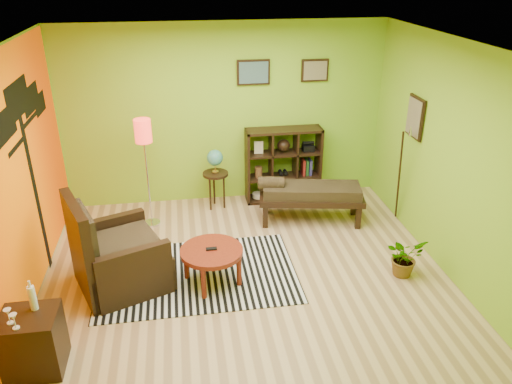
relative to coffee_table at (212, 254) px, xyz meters
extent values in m
plane|color=tan|center=(0.42, 0.13, -0.40)|extent=(5.00, 5.00, 0.00)
cube|color=#85BE24|center=(0.42, 2.38, 1.00)|extent=(5.00, 0.04, 2.80)
cube|color=#85BE24|center=(0.42, -2.12, 1.00)|extent=(5.00, 0.04, 2.80)
cube|color=#85BE24|center=(-2.08, 0.13, 1.00)|extent=(0.04, 4.50, 2.80)
cube|color=#85BE24|center=(2.92, 0.13, 1.00)|extent=(0.04, 4.50, 2.80)
cube|color=white|center=(0.42, 0.13, 2.40)|extent=(5.00, 4.50, 0.04)
cube|color=#FF6B00|center=(-2.06, 0.13, 1.00)|extent=(0.01, 4.45, 2.75)
cube|color=black|center=(-2.04, 0.68, 0.65)|extent=(0.01, 0.14, 2.10)
cube|color=black|center=(-2.04, 0.18, 1.65)|extent=(0.01, 0.65, 0.32)
cube|color=black|center=(-2.04, 0.73, 1.78)|extent=(0.01, 0.85, 0.40)
cube|color=black|center=(-2.04, 1.23, 1.65)|extent=(0.01, 0.70, 0.32)
cube|color=black|center=(-2.04, 1.58, 1.50)|extent=(0.01, 0.50, 0.26)
cube|color=black|center=(0.87, 2.35, 1.65)|extent=(0.50, 0.03, 0.38)
cube|color=slate|center=(0.87, 2.32, 1.65)|extent=(0.44, 0.01, 0.32)
cube|color=black|center=(1.82, 2.35, 1.65)|extent=(0.42, 0.03, 0.34)
cube|color=#897F5C|center=(1.82, 2.32, 1.65)|extent=(0.36, 0.01, 0.28)
cube|color=black|center=(2.89, 1.03, 1.25)|extent=(0.03, 0.44, 0.56)
cube|color=#897F5C|center=(2.86, 1.03, 1.25)|extent=(0.01, 0.38, 0.50)
cylinder|color=black|center=(2.77, 1.03, 0.38)|extent=(0.23, 0.34, 1.46)
cone|color=silver|center=(2.77, 0.88, 1.12)|extent=(0.08, 0.09, 0.16)
cube|color=silver|center=(-0.17, 0.18, -0.39)|extent=(2.46, 1.60, 0.01)
cylinder|color=maroon|center=(0.00, 0.00, 0.04)|extent=(0.75, 0.75, 0.05)
cylinder|color=maroon|center=(0.12, 0.31, -0.19)|extent=(0.06, 0.06, 0.41)
cylinder|color=maroon|center=(-0.31, 0.12, -0.19)|extent=(0.06, 0.06, 0.41)
cylinder|color=maroon|center=(0.31, -0.12, -0.19)|extent=(0.06, 0.06, 0.41)
cylinder|color=maroon|center=(-0.12, -0.31, -0.19)|extent=(0.06, 0.06, 0.41)
cube|color=black|center=(0.00, 0.00, 0.07)|extent=(0.13, 0.05, 0.02)
cube|color=black|center=(-1.05, 0.15, -0.18)|extent=(1.24, 1.23, 0.44)
cube|color=black|center=(-1.48, -0.02, 0.20)|extent=(0.45, 0.91, 1.20)
cube|color=black|center=(-0.88, -0.26, -0.05)|extent=(0.85, 0.43, 0.70)
cube|color=black|center=(-1.22, 0.57, -0.05)|extent=(0.85, 0.43, 0.70)
cube|color=#FACB77|center=(-1.02, 0.17, 0.11)|extent=(0.99, 0.97, 0.15)
cube|color=#FACB77|center=(-1.40, 0.02, 0.42)|extent=(0.35, 0.68, 0.55)
cube|color=black|center=(-1.78, -1.15, -0.09)|extent=(0.52, 0.48, 0.62)
cylinder|color=white|center=(-1.73, -1.05, 0.35)|extent=(0.07, 0.07, 0.25)
cylinder|color=white|center=(-1.73, -1.05, 0.50)|extent=(0.02, 0.02, 0.07)
cylinder|color=white|center=(-1.90, -1.23, 0.23)|extent=(0.06, 0.06, 0.01)
cylinder|color=white|center=(-1.90, -1.23, 0.28)|extent=(0.01, 0.01, 0.09)
cone|color=white|center=(-1.90, -1.23, 0.35)|extent=(0.07, 0.07, 0.06)
cylinder|color=white|center=(-1.83, -1.31, 0.23)|extent=(0.06, 0.06, 0.01)
cylinder|color=white|center=(-1.83, -1.31, 0.28)|extent=(0.01, 0.01, 0.09)
cone|color=white|center=(-1.83, -1.31, 0.35)|extent=(0.07, 0.07, 0.06)
cylinder|color=silver|center=(-0.78, 1.62, -0.39)|extent=(0.24, 0.24, 0.03)
cylinder|color=silver|center=(-0.78, 1.62, 0.35)|extent=(0.02, 0.02, 1.50)
cylinder|color=#FD3825|center=(-0.78, 1.62, 1.05)|extent=(0.23, 0.23, 0.33)
cylinder|color=black|center=(0.22, 2.02, 0.18)|extent=(0.40, 0.40, 0.04)
cylinder|color=black|center=(0.34, 1.97, -0.12)|extent=(0.03, 0.03, 0.55)
cylinder|color=black|center=(0.20, 2.15, -0.12)|extent=(0.03, 0.03, 0.55)
cylinder|color=black|center=(0.12, 1.94, -0.12)|extent=(0.03, 0.03, 0.55)
cylinder|color=gold|center=(0.22, 2.02, 0.21)|extent=(0.10, 0.10, 0.02)
cylinder|color=gold|center=(0.22, 2.02, 0.27)|extent=(0.02, 0.02, 0.10)
sphere|color=teal|center=(0.22, 2.02, 0.44)|extent=(0.25, 0.25, 0.25)
cube|color=black|center=(0.74, 2.16, 0.20)|extent=(0.04, 0.35, 1.20)
cube|color=black|center=(1.90, 2.16, 0.20)|extent=(0.04, 0.35, 1.20)
cube|color=black|center=(1.32, 2.16, -0.38)|extent=(1.20, 0.35, 0.04)
cube|color=black|center=(1.32, 2.16, 0.78)|extent=(1.20, 0.35, 0.04)
cube|color=black|center=(1.12, 2.16, 0.20)|extent=(0.03, 0.33, 1.12)
cube|color=black|center=(1.52, 2.16, 0.20)|extent=(0.03, 0.33, 1.12)
cube|color=black|center=(1.32, 2.16, 0.00)|extent=(1.12, 0.33, 0.03)
cube|color=black|center=(1.32, 2.16, 0.40)|extent=(1.12, 0.33, 0.03)
cylinder|color=beige|center=(0.92, 2.16, -0.31)|extent=(0.20, 0.20, 0.07)
sphere|color=black|center=(1.32, 2.16, 0.53)|extent=(0.20, 0.20, 0.20)
cube|color=black|center=(1.72, 2.16, 0.47)|extent=(0.18, 0.15, 0.10)
cylinder|color=black|center=(1.28, 2.16, 0.07)|extent=(0.06, 0.12, 0.06)
cylinder|color=black|center=(1.36, 2.16, 0.07)|extent=(0.06, 0.12, 0.06)
ellipsoid|color=#384C26|center=(1.72, 2.16, -0.30)|extent=(0.18, 0.18, 0.09)
cylinder|color=brown|center=(0.92, 2.16, 0.10)|extent=(0.12, 0.12, 0.18)
cube|color=beige|center=(0.92, 2.16, 0.52)|extent=(0.14, 0.03, 0.20)
cube|color=maroon|center=(1.65, 2.16, 0.14)|extent=(0.04, 0.18, 0.26)
cube|color=#1E4C1E|center=(1.70, 2.16, 0.14)|extent=(0.04, 0.18, 0.26)
cube|color=navy|center=(1.76, 2.16, 0.14)|extent=(0.04, 0.18, 0.26)
cube|color=black|center=(1.58, 1.35, -0.02)|extent=(1.60, 0.81, 0.09)
cube|color=#FACB77|center=(1.58, 1.35, 0.10)|extent=(1.48, 0.73, 0.15)
cylinder|color=#FACB77|center=(0.99, 1.46, 0.21)|extent=(0.41, 0.26, 0.20)
cube|color=black|center=(2.29, 1.44, -0.23)|extent=(0.09, 0.09, 0.34)
cube|color=black|center=(0.95, 1.69, -0.23)|extent=(0.09, 0.09, 0.34)
cube|color=black|center=(2.21, 1.01, -0.23)|extent=(0.09, 0.09, 0.34)
cube|color=black|center=(0.88, 1.26, -0.23)|extent=(0.09, 0.09, 0.34)
imported|color=#26661E|center=(2.37, -0.20, -0.20)|extent=(0.60, 0.63, 0.40)
camera|label=1|loc=(-0.26, -5.09, 3.21)|focal=35.00mm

